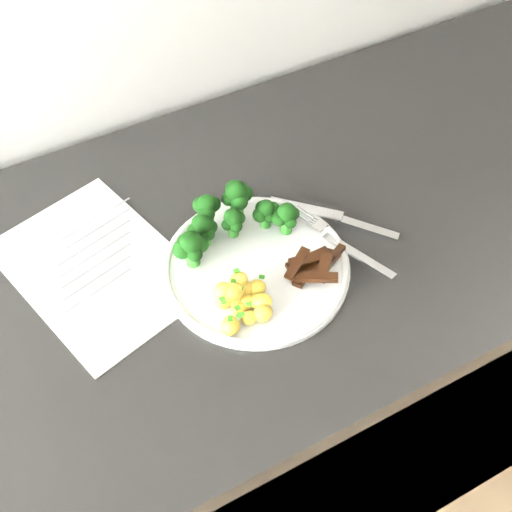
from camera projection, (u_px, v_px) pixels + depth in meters
name	position (u px, v px, depth m)	size (l,w,h in m)	color
counter	(255.00, 389.00, 1.26)	(2.41, 0.60, 0.90)	black
recipe_paper	(97.00, 267.00, 0.88)	(0.26, 0.32, 0.00)	silver
plate	(256.00, 266.00, 0.87)	(0.25, 0.25, 0.01)	white
broccoli	(228.00, 218.00, 0.87)	(0.18, 0.10, 0.07)	#22631A
potatoes	(241.00, 300.00, 0.82)	(0.08, 0.07, 0.04)	yellow
beef_strips	(313.00, 265.00, 0.86)	(0.10, 0.07, 0.02)	black
fork	(344.00, 245.00, 0.88)	(0.07, 0.17, 0.02)	silver
knife	(350.00, 223.00, 0.92)	(0.14, 0.15, 0.02)	silver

